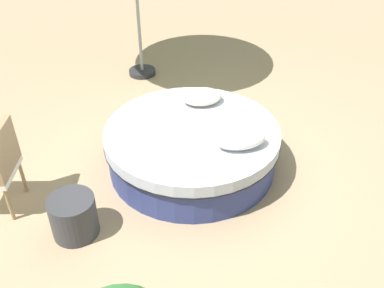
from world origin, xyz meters
TOP-DOWN VIEW (x-y plane):
  - ground_plane at (0.00, 0.00)m, footprint 16.00×16.00m
  - round_bed at (0.00, 0.00)m, footprint 2.03×2.03m
  - throw_pillow_0 at (-0.43, 0.44)m, footprint 0.55×0.31m
  - throw_pillow_1 at (-0.24, -0.56)m, footprint 0.50×0.38m
  - side_table at (1.36, 0.80)m, footprint 0.46×0.46m

SIDE VIEW (x-z plane):
  - ground_plane at x=0.00m, z-range 0.00..0.00m
  - side_table at x=1.36m, z-range 0.00..0.43m
  - round_bed at x=0.00m, z-range 0.01..0.53m
  - throw_pillow_1 at x=-0.24m, z-range 0.53..0.69m
  - throw_pillow_0 at x=-0.43m, z-range 0.53..0.73m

